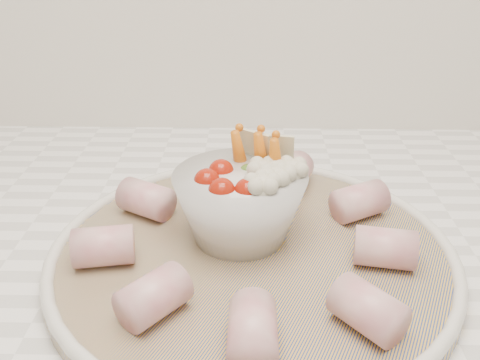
{
  "coord_description": "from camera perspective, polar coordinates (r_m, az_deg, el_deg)",
  "views": [
    {
      "loc": [
        -0.05,
        0.98,
        1.22
      ],
      "look_at": [
        -0.06,
        1.42,
        1.0
      ],
      "focal_mm": 40.0,
      "sensor_mm": 36.0,
      "label": 1
    }
  ],
  "objects": [
    {
      "name": "cured_meat_rolls",
      "position": [
        0.5,
        1.34,
        -5.74
      ],
      "size": [
        0.31,
        0.31,
        0.04
      ],
      "color": "#C35968",
      "rests_on": "serving_platter"
    },
    {
      "name": "serving_platter",
      "position": [
        0.51,
        1.31,
        -7.84
      ],
      "size": [
        0.5,
        0.5,
        0.02
      ],
      "color": "navy",
      "rests_on": "kitchen_counter"
    },
    {
      "name": "veggie_bowl",
      "position": [
        0.51,
        0.24,
        -2.3
      ],
      "size": [
        0.13,
        0.13,
        0.1
      ],
      "color": "silver",
      "rests_on": "serving_platter"
    }
  ]
}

